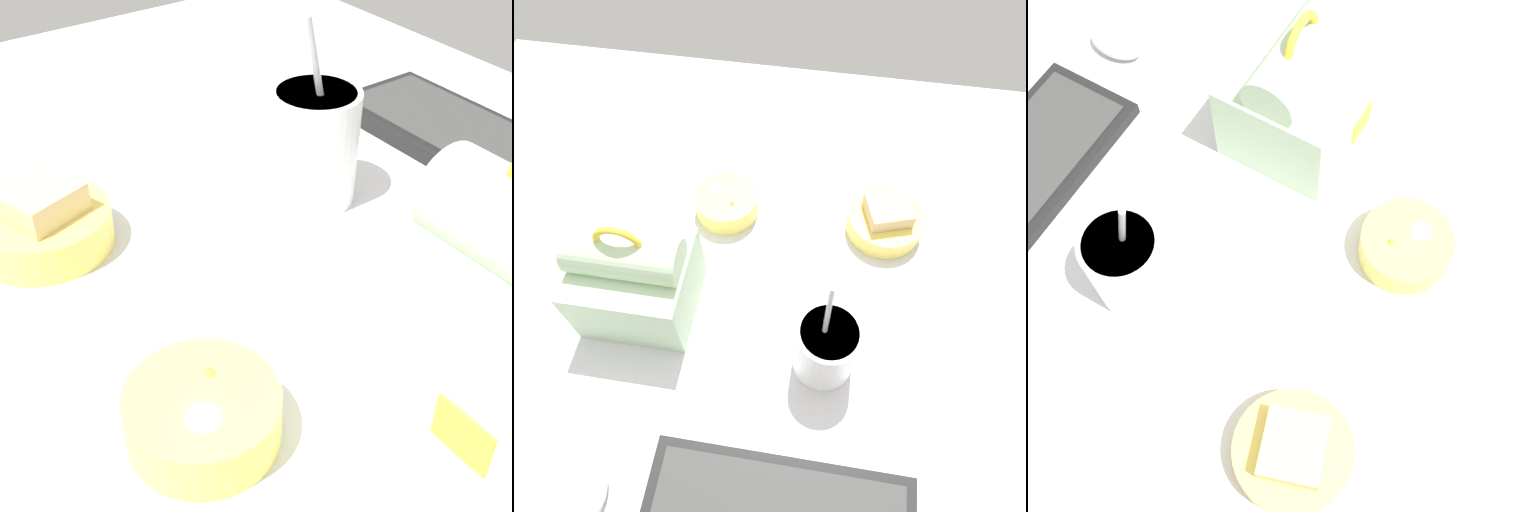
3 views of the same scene
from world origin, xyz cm
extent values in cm
cube|color=silver|center=(0.00, 0.00, 1.00)|extent=(140.00, 110.00, 2.00)
cube|color=#B7D6AD|center=(20.52, 6.22, 8.30)|extent=(16.93, 15.10, 12.59)
cylinder|color=#B7D6AD|center=(20.52, 6.22, 16.50)|extent=(16.08, 6.93, 6.93)
cube|color=yellow|center=(23.49, -1.43, 5.46)|extent=(4.74, 0.30, 3.78)
torus|color=yellow|center=(20.52, 6.22, 19.61)|extent=(6.92, 1.00, 6.92)
cylinder|color=white|center=(-8.86, 11.96, 8.00)|extent=(9.07, 9.07, 12.00)
cylinder|color=olive|center=(-8.86, 11.96, 13.70)|extent=(7.98, 7.98, 0.60)
cylinder|color=silver|center=(-8.18, 11.51, 15.29)|extent=(0.70, 4.02, 13.56)
cylinder|color=#EFD65B|center=(-16.98, -14.41, 3.94)|extent=(13.09, 13.09, 3.87)
cube|color=tan|center=(-16.98, -14.41, 6.07)|extent=(8.87, 8.45, 5.42)
cylinder|color=#EFD65B|center=(11.12, -14.07, 4.11)|extent=(11.23, 11.23, 4.21)
ellipsoid|color=white|center=(12.81, -14.91, 5.27)|extent=(3.05, 3.05, 3.59)
cone|color=#EFBC47|center=(9.72, -12.50, 5.27)|extent=(5.07, 5.07, 3.58)
sphere|color=black|center=(11.48, -17.48, 4.15)|extent=(1.35, 1.35, 1.35)
sphere|color=black|center=(11.95, -16.82, 4.15)|extent=(1.35, 1.35, 1.35)
sphere|color=black|center=(12.02, -16.02, 4.15)|extent=(1.35, 1.35, 1.35)
ellipsoid|color=silver|center=(19.66, 35.34, 3.42)|extent=(4.94, 8.03, 2.84)
camera|label=1|loc=(39.79, -29.83, 44.04)|focal=50.00mm
camera|label=2|loc=(-5.08, 38.51, 75.35)|focal=35.00mm
camera|label=3|loc=(-28.22, -19.78, 82.44)|focal=50.00mm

